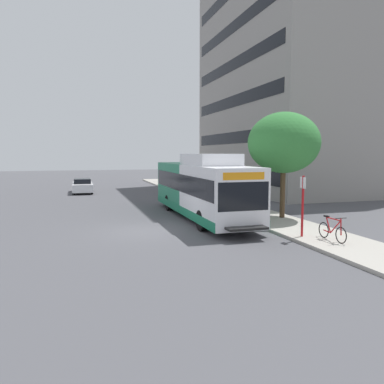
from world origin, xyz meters
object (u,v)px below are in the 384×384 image
object	(u,v)px
bicycle_parked	(332,230)
parked_car_far_lane	(82,186)
transit_bus	(201,188)
street_tree_near_stop	(284,143)
bus_stop_sign_pole	(303,201)

from	to	relation	value
bicycle_parked	parked_car_far_lane	distance (m)	25.67
transit_bus	street_tree_near_stop	size ratio (longest dim) A/B	2.12
bus_stop_sign_pole	street_tree_near_stop	distance (m)	5.52
bicycle_parked	bus_stop_sign_pole	bearing A→B (deg)	125.22
bus_stop_sign_pole	street_tree_near_stop	bearing A→B (deg)	69.53
street_tree_near_stop	transit_bus	bearing A→B (deg)	154.84
bicycle_parked	street_tree_near_stop	world-z (taller)	street_tree_near_stop
transit_bus	bus_stop_sign_pole	distance (m)	6.90
transit_bus	street_tree_near_stop	world-z (taller)	street_tree_near_stop
transit_bus	bus_stop_sign_pole	world-z (taller)	transit_bus
transit_bus	parked_car_far_lane	distance (m)	17.56
bus_stop_sign_pole	bicycle_parked	distance (m)	1.67
street_tree_near_stop	bicycle_parked	bearing A→B (deg)	-99.80
transit_bus	parked_car_far_lane	bearing A→B (deg)	110.97
bus_stop_sign_pole	street_tree_near_stop	xyz separation A→B (m)	(1.70, 4.56, 2.59)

